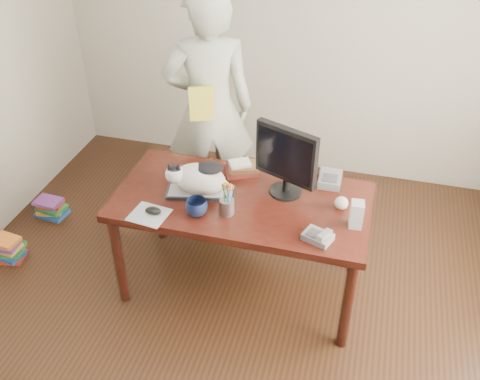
% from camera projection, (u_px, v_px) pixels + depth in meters
% --- Properties ---
extents(room, '(4.50, 4.50, 4.50)m').
position_uv_depth(room, '(210.00, 170.00, 2.53)').
color(room, black).
rests_on(room, ground).
extents(desk, '(1.60, 0.80, 0.75)m').
position_uv_depth(desk, '(245.00, 210.00, 3.50)').
color(desk, black).
rests_on(desk, ground).
extents(keyboard, '(0.46, 0.25, 0.03)m').
position_uv_depth(keyboard, '(201.00, 192.00, 3.39)').
color(keyboard, black).
rests_on(keyboard, desk).
extents(cat, '(0.42, 0.28, 0.24)m').
position_uv_depth(cat, '(198.00, 178.00, 3.32)').
color(cat, silver).
rests_on(cat, keyboard).
extents(monitor, '(0.40, 0.27, 0.47)m').
position_uv_depth(monitor, '(286.00, 158.00, 3.24)').
color(monitor, black).
rests_on(monitor, desk).
extents(pen_cup, '(0.10, 0.10, 0.23)m').
position_uv_depth(pen_cup, '(227.00, 205.00, 3.19)').
color(pen_cup, gray).
rests_on(pen_cup, desk).
extents(mousepad, '(0.24, 0.23, 0.00)m').
position_uv_depth(mousepad, '(149.00, 215.00, 3.21)').
color(mousepad, '#9FA5AA').
rests_on(mousepad, desk).
extents(mouse, '(0.11, 0.08, 0.04)m').
position_uv_depth(mouse, '(153.00, 211.00, 3.21)').
color(mouse, black).
rests_on(mouse, mousepad).
extents(coffee_mug, '(0.19, 0.19, 0.10)m').
position_uv_depth(coffee_mug, '(197.00, 207.00, 3.19)').
color(coffee_mug, black).
rests_on(coffee_mug, desk).
extents(phone, '(0.19, 0.16, 0.07)m').
position_uv_depth(phone, '(318.00, 236.00, 3.02)').
color(phone, slate).
rests_on(phone, desk).
extents(speaker, '(0.08, 0.09, 0.17)m').
position_uv_depth(speaker, '(356.00, 214.00, 3.09)').
color(speaker, '#949497').
rests_on(speaker, desk).
extents(baseball, '(0.08, 0.08, 0.08)m').
position_uv_depth(baseball, '(341.00, 203.00, 3.25)').
color(baseball, silver).
rests_on(baseball, desk).
extents(book_stack, '(0.26, 0.23, 0.08)m').
position_uv_depth(book_stack, '(242.00, 168.00, 3.57)').
color(book_stack, '#511915').
rests_on(book_stack, desk).
extents(calculator, '(0.15, 0.19, 0.06)m').
position_uv_depth(calculator, '(330.00, 179.00, 3.48)').
color(calculator, slate).
rests_on(calculator, desk).
extents(person, '(0.79, 0.66, 1.84)m').
position_uv_depth(person, '(209.00, 110.00, 3.98)').
color(person, silver).
rests_on(person, ground).
extents(held_book, '(0.20, 0.16, 0.24)m').
position_uv_depth(held_book, '(201.00, 103.00, 3.76)').
color(held_book, gold).
rests_on(held_book, person).
extents(book_pile_a, '(0.27, 0.22, 0.18)m').
position_uv_depth(book_pile_a, '(7.00, 249.00, 3.95)').
color(book_pile_a, '#AF2619').
rests_on(book_pile_a, ground).
extents(book_pile_b, '(0.26, 0.20, 0.15)m').
position_uv_depth(book_pile_b, '(51.00, 208.00, 4.39)').
color(book_pile_b, navy).
rests_on(book_pile_b, ground).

